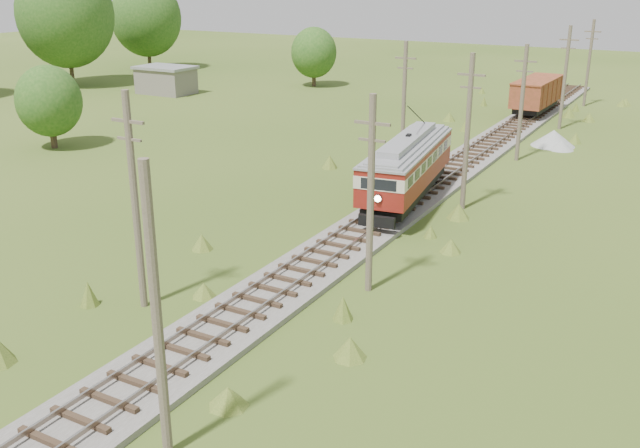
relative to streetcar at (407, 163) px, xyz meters
The scene contains 17 objects.
railbed_main 4.59m from the streetcar, 90.00° to the left, with size 3.60×96.00×0.57m.
streetcar is the anchor object (origin of this frame).
gondola 32.14m from the streetcar, 90.00° to the left, with size 3.14×9.07×2.99m.
gravel_pile 20.35m from the streetcar, 77.24° to the left, with size 3.55×3.77×1.29m.
utility_pole_r_1 25.33m from the streetcar, 82.95° to the right, with size 0.30×0.30×8.80m.
utility_pole_r_2 12.65m from the streetcar, 74.71° to the right, with size 1.60×0.30×8.60m.
utility_pole_r_3 3.92m from the streetcar, 16.24° to the left, with size 1.60×0.30×9.00m.
utility_pole_r_4 14.36m from the streetcar, 77.85° to the left, with size 1.60×0.30×8.40m.
utility_pole_r_5 27.22m from the streetcar, 82.81° to the left, with size 1.60×0.30×8.90m.
utility_pole_r_6 40.11m from the streetcar, 85.42° to the left, with size 1.60×0.30×8.70m.
utility_pole_l_a 18.66m from the streetcar, 103.09° to the right, with size 1.60×0.30×9.00m.
utility_pole_l_b 11.06m from the streetcar, 114.38° to the left, with size 1.60×0.30×8.60m.
tree_left_4 59.35m from the streetcar, 156.10° to the left, with size 11.34×11.34×14.61m.
tree_left_5 68.93m from the streetcar, 144.51° to the left, with size 9.66×9.66×12.44m.
tree_mid_a 47.17m from the streetcar, 126.43° to the left, with size 5.46×5.46×7.03m.
tree_mid_c 30.02m from the streetcar, behind, with size 5.04×5.04×6.49m.
shed 47.14m from the streetcar, 148.06° to the left, with size 6.40×4.40×3.10m.
Camera 1 is at (15.38, -7.90, 13.19)m, focal length 40.00 mm.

